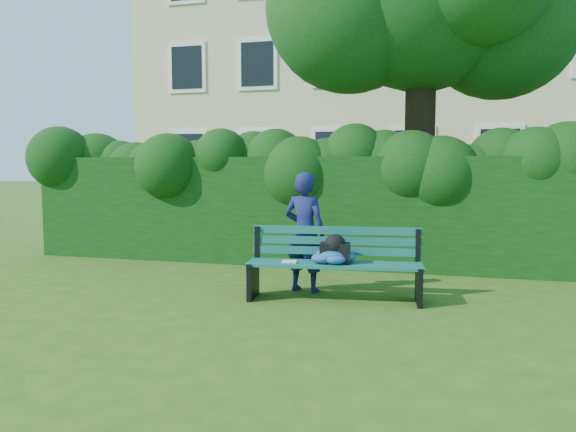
# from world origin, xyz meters

# --- Properties ---
(ground) EXTENTS (80.00, 80.00, 0.00)m
(ground) POSITION_xyz_m (0.00, 0.00, 0.00)
(ground) COLOR #305415
(ground) RESTS_ON ground
(apartment_building) EXTENTS (16.00, 8.08, 12.00)m
(apartment_building) POSITION_xyz_m (-0.00, 13.99, 6.00)
(apartment_building) COLOR #CAB887
(apartment_building) RESTS_ON ground
(hedge) EXTENTS (10.00, 1.00, 1.80)m
(hedge) POSITION_xyz_m (0.00, 2.20, 0.90)
(hedge) COLOR black
(hedge) RESTS_ON ground
(park_bench) EXTENTS (2.19, 0.80, 0.89)m
(park_bench) POSITION_xyz_m (0.82, -0.24, 0.50)
(park_bench) COLOR #0E483B
(park_bench) RESTS_ON ground
(man_reading) EXTENTS (0.64, 0.49, 1.58)m
(man_reading) POSITION_xyz_m (0.36, 0.11, 0.79)
(man_reading) COLOR #171B51
(man_reading) RESTS_ON ground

